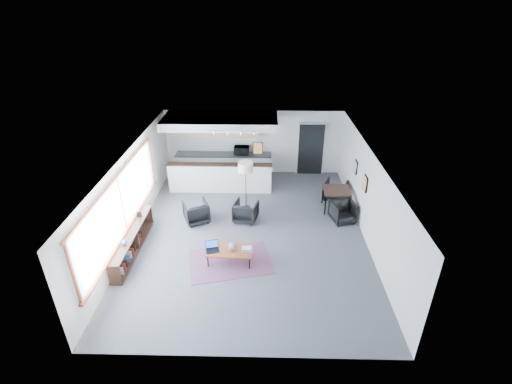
{
  "coord_description": "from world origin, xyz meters",
  "views": [
    {
      "loc": [
        0.42,
        -9.59,
        6.53
      ],
      "look_at": [
        0.19,
        0.4,
        1.22
      ],
      "focal_mm": 26.0,
      "sensor_mm": 36.0,
      "label": 1
    }
  ],
  "objects_px": {
    "dining_chair_near": "(343,212)",
    "armchair_right": "(246,211)",
    "book_stack": "(247,249)",
    "dining_table": "(336,191)",
    "floor_lamp": "(246,169)",
    "armchair_left": "(196,211)",
    "dining_chair_far": "(335,191)",
    "microwave": "(241,150)",
    "coffee_table": "(230,251)",
    "laptop": "(212,247)",
    "ceramic_pot": "(232,247)"
  },
  "relations": [
    {
      "from": "microwave",
      "to": "dining_chair_near",
      "type": "bearing_deg",
      "value": -41.25
    },
    {
      "from": "coffee_table",
      "to": "microwave",
      "type": "height_order",
      "value": "microwave"
    },
    {
      "from": "floor_lamp",
      "to": "dining_chair_far",
      "type": "height_order",
      "value": "floor_lamp"
    },
    {
      "from": "dining_table",
      "to": "microwave",
      "type": "distance_m",
      "value": 4.3
    },
    {
      "from": "armchair_right",
      "to": "dining_chair_near",
      "type": "relative_size",
      "value": 1.15
    },
    {
      "from": "dining_chair_near",
      "to": "floor_lamp",
      "type": "bearing_deg",
      "value": 152.27
    },
    {
      "from": "dining_table",
      "to": "dining_chair_near",
      "type": "height_order",
      "value": "dining_table"
    },
    {
      "from": "dining_chair_near",
      "to": "microwave",
      "type": "height_order",
      "value": "microwave"
    },
    {
      "from": "ceramic_pot",
      "to": "armchair_right",
      "type": "distance_m",
      "value": 2.18
    },
    {
      "from": "armchair_left",
      "to": "ceramic_pot",
      "type": "bearing_deg",
      "value": 98.94
    },
    {
      "from": "dining_chair_far",
      "to": "coffee_table",
      "type": "bearing_deg",
      "value": 70.41
    },
    {
      "from": "ceramic_pot",
      "to": "armchair_left",
      "type": "bearing_deg",
      "value": 122.82
    },
    {
      "from": "armchair_left",
      "to": "dining_chair_near",
      "type": "relative_size",
      "value": 1.19
    },
    {
      "from": "laptop",
      "to": "floor_lamp",
      "type": "distance_m",
      "value": 3.19
    },
    {
      "from": "coffee_table",
      "to": "dining_chair_near",
      "type": "distance_m",
      "value": 4.11
    },
    {
      "from": "dining_table",
      "to": "dining_chair_near",
      "type": "xyz_separation_m",
      "value": [
        0.12,
        -0.75,
        -0.36
      ]
    },
    {
      "from": "armchair_left",
      "to": "dining_table",
      "type": "relative_size",
      "value": 0.84
    },
    {
      "from": "dining_chair_far",
      "to": "microwave",
      "type": "distance_m",
      "value": 4.05
    },
    {
      "from": "floor_lamp",
      "to": "laptop",
      "type": "bearing_deg",
      "value": -105.21
    },
    {
      "from": "coffee_table",
      "to": "dining_table",
      "type": "bearing_deg",
      "value": 44.35
    },
    {
      "from": "dining_chair_near",
      "to": "microwave",
      "type": "xyz_separation_m",
      "value": [
        -3.48,
        3.4,
        0.8
      ]
    },
    {
      "from": "ceramic_pot",
      "to": "dining_table",
      "type": "xyz_separation_m",
      "value": [
        3.29,
        2.96,
        0.17
      ]
    },
    {
      "from": "laptop",
      "to": "book_stack",
      "type": "xyz_separation_m",
      "value": [
        0.95,
        -0.01,
        -0.03
      ]
    },
    {
      "from": "floor_lamp",
      "to": "armchair_right",
      "type": "bearing_deg",
      "value": -88.22
    },
    {
      "from": "floor_lamp",
      "to": "dining_table",
      "type": "distance_m",
      "value": 3.17
    },
    {
      "from": "book_stack",
      "to": "armchair_right",
      "type": "relative_size",
      "value": 0.41
    },
    {
      "from": "book_stack",
      "to": "dining_table",
      "type": "distance_m",
      "value": 4.13
    },
    {
      "from": "armchair_left",
      "to": "dining_table",
      "type": "height_order",
      "value": "armchair_left"
    },
    {
      "from": "dining_table",
      "to": "microwave",
      "type": "relative_size",
      "value": 1.59
    },
    {
      "from": "coffee_table",
      "to": "dining_chair_near",
      "type": "relative_size",
      "value": 1.97
    },
    {
      "from": "book_stack",
      "to": "armchair_right",
      "type": "bearing_deg",
      "value": 93.7
    },
    {
      "from": "dining_table",
      "to": "dining_chair_near",
      "type": "distance_m",
      "value": 0.84
    },
    {
      "from": "armchair_right",
      "to": "floor_lamp",
      "type": "relative_size",
      "value": 0.42
    },
    {
      "from": "dining_chair_near",
      "to": "armchair_right",
      "type": "bearing_deg",
      "value": 166.0
    },
    {
      "from": "armchair_right",
      "to": "dining_table",
      "type": "xyz_separation_m",
      "value": [
        3.04,
        0.79,
        0.32
      ]
    },
    {
      "from": "coffee_table",
      "to": "ceramic_pot",
      "type": "distance_m",
      "value": 0.16
    },
    {
      "from": "armchair_left",
      "to": "book_stack",
      "type": "bearing_deg",
      "value": 106.23
    },
    {
      "from": "coffee_table",
      "to": "laptop",
      "type": "relative_size",
      "value": 3.01
    },
    {
      "from": "dining_table",
      "to": "book_stack",
      "type": "bearing_deg",
      "value": -134.57
    },
    {
      "from": "coffee_table",
      "to": "laptop",
      "type": "xyz_separation_m",
      "value": [
        -0.49,
        0.01,
        0.1
      ]
    },
    {
      "from": "floor_lamp",
      "to": "dining_chair_near",
      "type": "bearing_deg",
      "value": -12.99
    },
    {
      "from": "armchair_right",
      "to": "dining_table",
      "type": "height_order",
      "value": "dining_table"
    },
    {
      "from": "ceramic_pot",
      "to": "armchair_right",
      "type": "bearing_deg",
      "value": 83.19
    },
    {
      "from": "floor_lamp",
      "to": "armchair_left",
      "type": "bearing_deg",
      "value": -151.39
    },
    {
      "from": "dining_table",
      "to": "dining_chair_far",
      "type": "height_order",
      "value": "dining_table"
    },
    {
      "from": "armchair_left",
      "to": "microwave",
      "type": "height_order",
      "value": "microwave"
    },
    {
      "from": "laptop",
      "to": "dining_table",
      "type": "distance_m",
      "value": 4.84
    },
    {
      "from": "armchair_left",
      "to": "dining_chair_near",
      "type": "distance_m",
      "value": 4.75
    },
    {
      "from": "dining_chair_near",
      "to": "dining_chair_far",
      "type": "distance_m",
      "value": 1.49
    },
    {
      "from": "laptop",
      "to": "dining_chair_far",
      "type": "distance_m",
      "value": 5.4
    }
  ]
}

